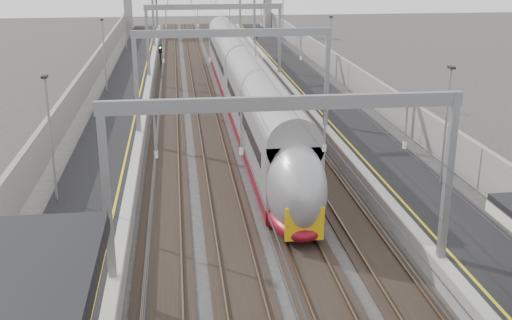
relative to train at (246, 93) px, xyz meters
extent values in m
cube|color=black|center=(-9.50, -2.95, -1.59)|extent=(4.00, 120.00, 1.00)
cube|color=black|center=(6.50, -2.95, -1.59)|extent=(4.00, 120.00, 1.00)
cube|color=black|center=(-6.00, -2.95, -2.05)|extent=(2.40, 140.00, 0.08)
cube|color=brown|center=(-6.72, -2.95, -1.96)|extent=(0.07, 140.00, 0.14)
cube|color=brown|center=(-5.28, -2.95, -1.96)|extent=(0.07, 140.00, 0.14)
cube|color=black|center=(-3.00, -2.95, -2.05)|extent=(2.40, 140.00, 0.08)
cube|color=brown|center=(-3.72, -2.95, -1.96)|extent=(0.07, 140.00, 0.14)
cube|color=brown|center=(-2.28, -2.95, -1.96)|extent=(0.07, 140.00, 0.14)
cube|color=black|center=(0.00, -2.95, -2.05)|extent=(2.40, 140.00, 0.08)
cube|color=brown|center=(-0.72, -2.95, -1.96)|extent=(0.07, 140.00, 0.14)
cube|color=brown|center=(0.72, -2.95, -1.96)|extent=(0.07, 140.00, 0.14)
cube|color=black|center=(3.00, -2.95, -2.05)|extent=(2.40, 140.00, 0.08)
cube|color=brown|center=(2.28, -2.95, -1.96)|extent=(0.07, 140.00, 0.14)
cube|color=brown|center=(3.72, -2.95, -1.96)|extent=(0.07, 140.00, 0.14)
cube|color=gray|center=(-7.80, -25.95, 2.21)|extent=(0.28, 0.28, 6.60)
cube|color=gray|center=(4.80, -25.95, 2.21)|extent=(0.28, 0.28, 6.60)
cube|color=gray|center=(-1.50, -25.95, 5.26)|extent=(13.00, 0.25, 0.50)
cube|color=gray|center=(-7.80, -5.95, 2.21)|extent=(0.28, 0.28, 6.60)
cube|color=gray|center=(4.80, -5.95, 2.21)|extent=(0.28, 0.28, 6.60)
cube|color=gray|center=(-1.50, -5.95, 5.26)|extent=(13.00, 0.25, 0.50)
cube|color=gray|center=(-7.80, 14.05, 2.21)|extent=(0.28, 0.28, 6.60)
cube|color=gray|center=(4.80, 14.05, 2.21)|extent=(0.28, 0.28, 6.60)
cube|color=gray|center=(-1.50, 14.05, 5.26)|extent=(13.00, 0.25, 0.50)
cube|color=gray|center=(-7.80, 34.05, 2.21)|extent=(0.28, 0.28, 6.60)
cube|color=gray|center=(4.80, 34.05, 2.21)|extent=(0.28, 0.28, 6.60)
cube|color=gray|center=(-7.80, 52.05, 2.21)|extent=(0.28, 0.28, 6.60)
cube|color=gray|center=(4.80, 52.05, 2.21)|extent=(0.28, 0.28, 6.60)
cylinder|color=#262628|center=(-6.00, 2.05, 3.41)|extent=(0.03, 140.00, 0.03)
cylinder|color=#262628|center=(-3.00, 2.05, 3.41)|extent=(0.03, 140.00, 0.03)
cylinder|color=#262628|center=(0.00, 2.05, 3.41)|extent=(0.03, 140.00, 0.03)
cylinder|color=#262628|center=(3.00, 2.05, 3.41)|extent=(0.03, 140.00, 0.03)
cube|color=gray|center=(-12.00, 52.05, 1.01)|extent=(1.00, 2.20, 6.20)
cube|color=gray|center=(9.00, 52.05, 1.01)|extent=(1.00, 2.20, 6.20)
cube|color=gray|center=(-12.70, -2.95, -0.49)|extent=(0.30, 120.00, 3.20)
cube|color=gray|center=(9.70, -2.95, -0.49)|extent=(0.30, 120.00, 3.20)
cube|color=maroon|center=(0.00, -9.02, -1.49)|extent=(2.70, 22.97, 0.80)
cube|color=gray|center=(0.00, -9.02, 0.41)|extent=(2.70, 22.97, 3.00)
cube|color=black|center=(0.00, -17.06, -1.81)|extent=(2.00, 2.40, 0.50)
cube|color=maroon|center=(0.00, 14.35, -1.49)|extent=(2.70, 22.97, 0.80)
cube|color=gray|center=(0.00, 14.35, 0.41)|extent=(2.70, 22.97, 3.00)
cube|color=black|center=(0.00, 6.31, -1.81)|extent=(2.00, 2.40, 0.50)
ellipsoid|color=gray|center=(0.00, -20.71, 0.11)|extent=(2.70, 5.19, 4.20)
cube|color=#DFA90B|center=(0.00, -22.86, -0.79)|extent=(1.70, 0.12, 1.50)
cube|color=black|center=(0.00, -22.41, 0.70)|extent=(1.60, 0.57, 0.94)
cylinder|color=black|center=(-6.70, 16.77, -0.59)|extent=(0.12, 0.12, 3.00)
cube|color=black|center=(-6.70, 16.77, 1.01)|extent=(0.32, 0.22, 0.75)
sphere|color=#0CE526|center=(-6.70, 16.64, 1.16)|extent=(0.16, 0.16, 0.16)
cylinder|color=black|center=(1.70, 22.82, -0.59)|extent=(0.12, 0.12, 3.00)
cube|color=black|center=(1.70, 22.82, 1.01)|extent=(0.32, 0.22, 0.75)
sphere|color=red|center=(1.70, 22.69, 1.16)|extent=(0.16, 0.16, 0.16)
cylinder|color=black|center=(3.90, 25.28, -0.59)|extent=(0.12, 0.12, 3.00)
cube|color=black|center=(3.90, 25.28, 1.01)|extent=(0.32, 0.22, 0.75)
sphere|color=red|center=(3.90, 25.15, 1.16)|extent=(0.16, 0.16, 0.16)
camera|label=1|loc=(-5.17, -47.53, 10.35)|focal=45.00mm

